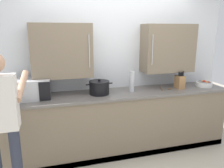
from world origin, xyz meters
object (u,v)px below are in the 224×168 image
(microwave_oven, at_px, (28,89))
(fruit_bowl, at_px, (204,84))
(wooden_spoon, at_px, (166,89))
(knife_block, at_px, (180,82))
(person_figure, at_px, (1,118))
(thermos_flask, at_px, (132,81))
(stock_pot, at_px, (99,88))

(microwave_oven, xyz_separation_m, fruit_bowl, (2.72, -0.04, -0.09))
(wooden_spoon, bearing_deg, knife_block, 1.90)
(fruit_bowl, height_order, person_figure, person_figure)
(knife_block, bearing_deg, fruit_bowl, 1.07)
(fruit_bowl, bearing_deg, knife_block, -178.93)
(knife_block, xyz_separation_m, fruit_bowl, (0.47, 0.01, -0.06))
(microwave_oven, height_order, person_figure, person_figure)
(thermos_flask, distance_m, person_figure, 1.81)
(wooden_spoon, bearing_deg, fruit_bowl, 1.35)
(fruit_bowl, bearing_deg, stock_pot, 179.33)
(thermos_flask, bearing_deg, fruit_bowl, -0.90)
(knife_block, xyz_separation_m, person_figure, (-2.46, -0.67, -0.07))
(stock_pot, bearing_deg, person_figure, -148.84)
(microwave_oven, height_order, wooden_spoon, microwave_oven)
(thermos_flask, relative_size, stock_pot, 0.79)
(thermos_flask, height_order, person_figure, person_figure)
(person_figure, bearing_deg, thermos_flask, 22.93)
(microwave_oven, xyz_separation_m, thermos_flask, (1.45, -0.02, 0.02))
(microwave_oven, height_order, fruit_bowl, microwave_oven)
(thermos_flask, bearing_deg, wooden_spoon, -3.76)
(knife_block, bearing_deg, microwave_oven, 178.67)
(thermos_flask, bearing_deg, knife_block, -2.05)
(knife_block, height_order, thermos_flask, thermos_flask)
(stock_pot, bearing_deg, wooden_spoon, -2.04)
(person_figure, bearing_deg, wooden_spoon, 16.72)
(thermos_flask, distance_m, fruit_bowl, 1.27)
(knife_block, height_order, stock_pot, knife_block)
(wooden_spoon, relative_size, thermos_flask, 0.63)
(wooden_spoon, xyz_separation_m, person_figure, (-2.21, -0.67, 0.03))
(microwave_oven, distance_m, knife_block, 2.25)
(fruit_bowl, xyz_separation_m, person_figure, (-2.92, -0.68, -0.00))
(knife_block, height_order, wooden_spoon, knife_block)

